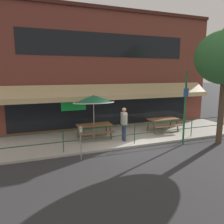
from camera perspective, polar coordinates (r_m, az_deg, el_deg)
The scene contains 10 objects.
ground_plane at distance 10.70m, azimuth 6.61°, elevation -9.12°, with size 120.00×120.00×0.00m, color #2D2D30.
patio_deck at distance 12.40m, azimuth 2.34°, elevation -6.11°, with size 15.00×4.00×0.10m, color #ADA89E.
restaurant_building at distance 13.98m, azimuth -1.21°, elevation 10.80°, with size 15.00×1.60×7.42m.
patio_railing at distance 10.72m, azimuth 5.95°, elevation -4.60°, with size 13.84×0.04×0.97m.
picnic_table_left at distance 11.54m, azimuth -4.68°, elevation -3.99°, with size 1.80×1.42×0.76m.
picnic_table_centre at distance 13.27m, azimuth 13.15°, elevation -2.37°, with size 1.80×1.42×0.76m.
patio_umbrella_left at distance 11.32m, azimuth -4.84°, elevation 3.32°, with size 2.14×2.14×2.39m.
pedestrian_walking at distance 11.07m, azimuth 3.15°, elevation -2.71°, with size 0.29×0.62×1.71m.
parking_meter_near at distance 8.89m, azimuth -8.21°, elevation -5.39°, with size 0.15×0.16×1.42m.
street_sign_pole at distance 11.14m, azimuth 18.51°, elevation 1.08°, with size 0.28×0.09×3.61m.
Camera 1 is at (-4.71, -8.94, 3.50)m, focal length 35.00 mm.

